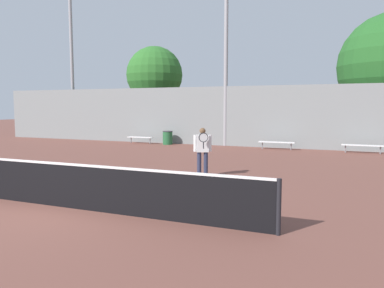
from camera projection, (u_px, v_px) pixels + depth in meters
The scene contains 11 objects.
ground_plane at pixel (60, 207), 8.80m from camera, with size 100.00×100.00×0.00m, color brown.
tennis_net at pixel (59, 184), 8.74m from camera, with size 10.25×0.09×1.05m.
tennis_player at pixel (203, 149), 12.42m from camera, with size 0.55×0.51×1.64m.
bench_courtside_near at pixel (140, 138), 23.64m from camera, with size 1.72×0.40×0.42m.
bench_courtside_far at pixel (363, 146), 18.74m from camera, with size 2.00×0.40×0.42m.
bench_by_gate at pixel (277, 143), 20.38m from camera, with size 1.94×0.40×0.42m.
light_pole_near_left at pixel (226, 53), 21.91m from camera, with size 0.90×0.60×9.13m.
light_pole_far_right at pixel (71, 49), 26.82m from camera, with size 0.90×0.60×11.00m.
trash_bin at pixel (168, 138), 23.10m from camera, with size 0.63×0.63×0.83m.
back_fence at pixel (234, 116), 22.03m from camera, with size 34.93×0.06×3.53m.
tree_green_broad at pixel (155, 75), 28.39m from camera, with size 4.26×4.26×6.86m.
Camera 1 is at (6.17, -6.75, 2.35)m, focal length 35.00 mm.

